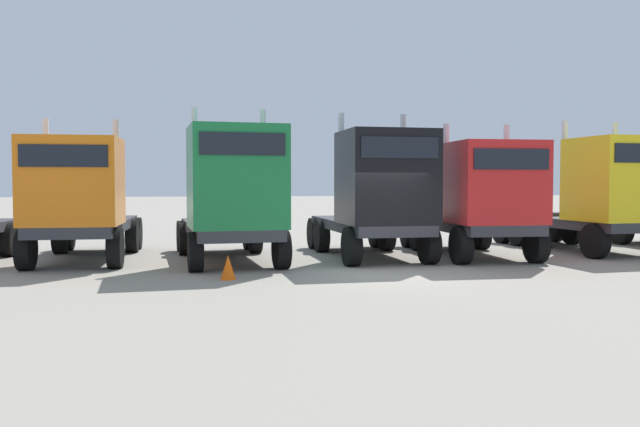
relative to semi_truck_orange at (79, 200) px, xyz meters
name	(u,v)px	position (x,y,z in m)	size (l,w,h in m)	color
ground	(395,275)	(7.90, -3.73, -1.77)	(200.00, 200.00, 0.00)	gray
semi_truck_orange	(79,200)	(0.00, 0.00, 0.00)	(2.65, 6.47, 4.02)	#333338
semi_truck_green	(233,195)	(4.14, -1.10, 0.13)	(3.03, 6.59, 4.30)	#333338
semi_truck_black	(379,194)	(8.32, -0.80, 0.14)	(2.70, 6.20, 4.27)	#333338
semi_truck_red	(482,200)	(11.41, -0.99, -0.02)	(2.71, 6.26, 3.98)	#333338
semi_truck_yellow	(601,195)	(15.73, -0.27, 0.09)	(3.00, 6.61, 4.21)	#333338
traffic_cone_mid	(228,267)	(3.87, -3.81, -1.48)	(0.36, 0.36, 0.57)	#F2590C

